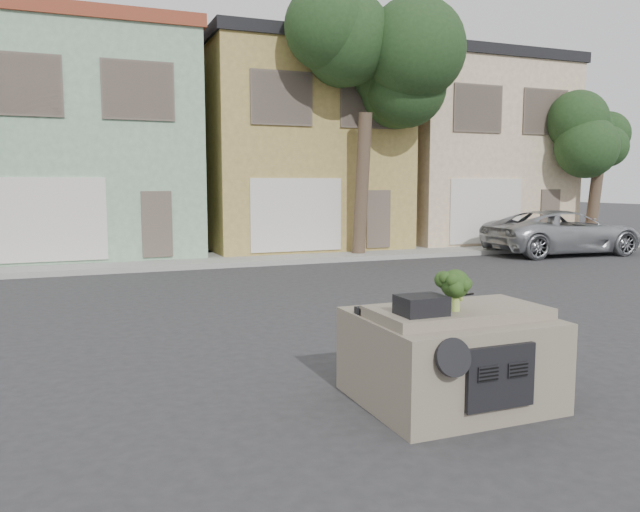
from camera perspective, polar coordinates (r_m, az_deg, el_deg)
ground_plane at (r=10.01m, az=2.05°, el=-7.68°), size 120.00×120.00×0.00m
sidewalk at (r=19.91m, az=-10.19°, el=-0.38°), size 40.00×3.00×0.15m
townhouse_mint at (r=23.42m, az=-20.93°, el=9.40°), size 7.20×8.20×7.55m
townhouse_tan at (r=24.71m, az=-3.02°, el=9.65°), size 7.20×8.20×7.55m
townhouse_beige at (r=28.03m, az=11.86°, el=9.17°), size 7.20×8.20×7.55m
silver_pickup at (r=23.49m, az=21.26°, el=0.14°), size 5.72×2.92×1.55m
tree_near at (r=20.77m, az=3.89°, el=11.53°), size 4.40×4.00×8.50m
tree_far at (r=26.58m, az=23.88°, el=7.21°), size 3.20×3.00×6.00m
car_dashboard at (r=7.31m, az=11.67°, el=-8.68°), size 2.00×1.80×1.12m
instrument_hump at (r=6.57m, az=9.25°, el=-4.46°), size 0.48×0.38×0.20m
wiper_arm at (r=7.65m, az=11.96°, el=-3.63°), size 0.69×0.15×0.02m
broccoli at (r=6.81m, az=12.25°, el=-3.03°), size 0.38×0.38×0.46m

